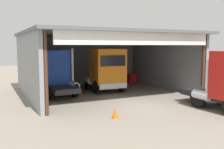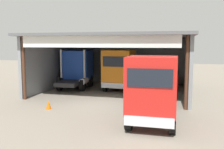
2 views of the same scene
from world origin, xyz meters
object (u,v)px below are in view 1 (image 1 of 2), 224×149
object	(u,v)px
truck_orange_right_bay	(106,69)
truck_blue_center_right_bay	(55,72)
oil_drum	(124,78)
tool_cart	(132,78)
traffic_cone	(115,113)

from	to	relation	value
truck_orange_right_bay	truck_blue_center_right_bay	bearing A→B (deg)	-1.85
oil_drum	tool_cart	world-z (taller)	tool_cart
traffic_cone	tool_cart	bearing A→B (deg)	55.35
truck_blue_center_right_bay	oil_drum	xyz separation A→B (m)	(8.54, 4.14, -1.43)
oil_drum	traffic_cone	size ratio (longest dim) A/B	1.58
truck_orange_right_bay	traffic_cone	distance (m)	8.22
truck_orange_right_bay	oil_drum	bearing A→B (deg)	-129.82
truck_blue_center_right_bay	tool_cart	xyz separation A→B (m)	(8.85, 2.97, -1.37)
truck_blue_center_right_bay	truck_orange_right_bay	bearing A→B (deg)	-8.54
truck_orange_right_bay	tool_cart	size ratio (longest dim) A/B	5.32
truck_orange_right_bay	tool_cart	bearing A→B (deg)	-140.28
truck_orange_right_bay	tool_cart	world-z (taller)	truck_orange_right_bay
truck_orange_right_bay	traffic_cone	bearing A→B (deg)	72.21
oil_drum	truck_blue_center_right_bay	bearing A→B (deg)	-154.13
truck_orange_right_bay	traffic_cone	world-z (taller)	truck_orange_right_bay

